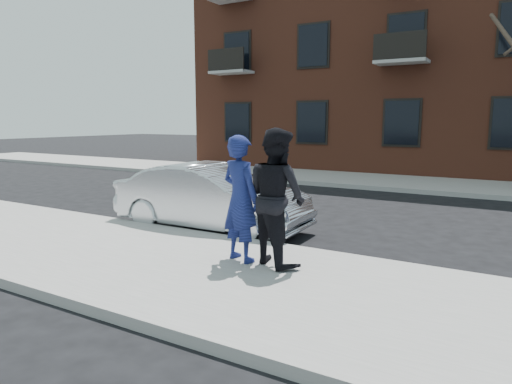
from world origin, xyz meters
The scene contains 9 objects.
ground centered at (0.00, 0.00, 0.00)m, with size 100.00×100.00×0.00m, color black.
near_sidewalk centered at (0.00, -0.25, 0.07)m, with size 50.00×3.50×0.15m, color gray.
near_curb centered at (0.00, 1.55, 0.07)m, with size 50.00×0.10×0.15m, color #999691.
far_sidewalk centered at (0.00, 11.25, 0.07)m, with size 50.00×3.50×0.15m, color gray.
far_curb centered at (0.00, 9.45, 0.07)m, with size 50.00×0.10×0.15m, color #999691.
apartment_building centered at (2.00, 18.00, 6.16)m, with size 24.30×10.30×12.30m.
silver_sedan centered at (-1.35, 2.30, 0.70)m, with size 1.48×4.25×1.40m, color #B7BABF.
man_hoodie centered at (0.59, 0.40, 1.13)m, with size 0.81×0.65×1.95m.
man_peacoat centered at (1.15, 0.54, 1.18)m, with size 1.25×1.15×2.06m.
Camera 1 is at (4.28, -5.43, 2.33)m, focal length 32.00 mm.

